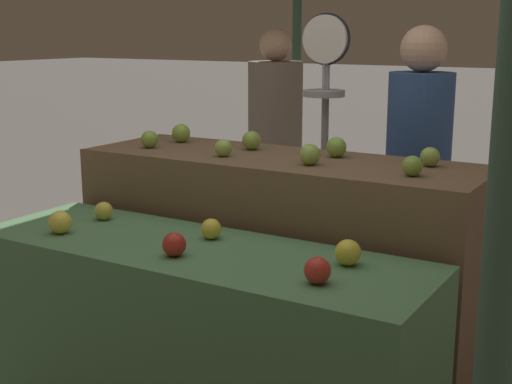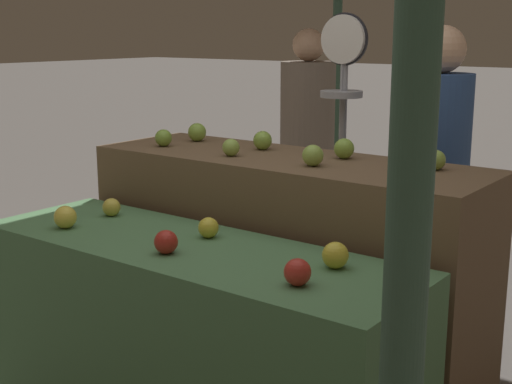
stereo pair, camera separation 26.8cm
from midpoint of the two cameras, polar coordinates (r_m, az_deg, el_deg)
display_counter_front at (r=2.68m, az=-7.70°, el=-13.05°), size 1.71×0.55×0.84m
display_counter_back at (r=3.08m, az=-0.74°, el=-7.03°), size 1.71×0.55×1.07m
apple_front_0 at (r=2.80m, az=-18.07°, el=-2.35°), size 0.09×0.09×0.09m
apple_front_1 at (r=2.43m, az=-9.69°, el=-4.22°), size 0.08×0.08×0.08m
apple_front_2 at (r=2.14m, az=1.37°, el=-6.35°), size 0.08×0.08×0.08m
apple_front_3 at (r=2.95m, az=-14.66°, el=-1.51°), size 0.07×0.07×0.07m
apple_front_4 at (r=2.61m, az=-6.56°, el=-2.99°), size 0.08×0.08×0.08m
apple_front_5 at (r=2.31m, az=4.08°, el=-4.90°), size 0.09×0.09×0.09m
apple_back_0 at (r=3.22m, az=-10.89°, el=4.14°), size 0.08×0.08×0.08m
apple_back_1 at (r=2.96m, az=-5.23°, el=3.51°), size 0.07×0.07×0.07m
apple_back_2 at (r=2.76m, az=1.56°, el=2.99°), size 0.08×0.08×0.08m
apple_back_3 at (r=2.58m, az=9.54°, el=2.04°), size 0.07×0.07×0.07m
apple_back_4 at (r=3.36m, az=-8.30°, el=4.66°), size 0.09×0.09×0.09m
apple_back_5 at (r=3.12m, az=-2.83°, el=4.12°), size 0.08×0.08×0.08m
apple_back_6 at (r=2.94m, az=3.86°, el=3.57°), size 0.08×0.08×0.08m
apple_back_7 at (r=2.78m, az=11.10°, el=2.75°), size 0.08×0.08×0.08m
produce_scale at (r=3.44m, az=3.26°, el=6.20°), size 0.24×0.20×1.66m
person_vendor_at_scale at (r=3.40m, az=10.61°, el=1.70°), size 0.32×0.32×1.61m
person_customer_left at (r=4.73m, az=-0.08°, el=4.72°), size 0.48×0.48×1.60m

